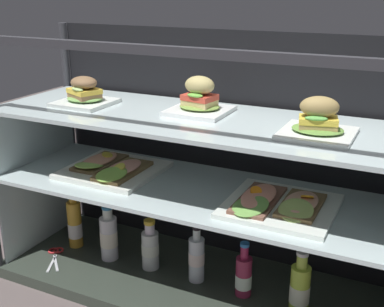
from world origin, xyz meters
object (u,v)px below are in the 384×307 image
(open_sandwich_tray_far_left, at_px, (278,204))
(kitchen_scissors, at_px, (55,253))
(juice_bottle_front_right_end, at_px, (150,248))
(juice_bottle_back_center, at_px, (196,258))
(plated_roll_sandwich_near_right_corner, at_px, (318,123))
(open_sandwich_tray_far_right, at_px, (112,168))
(juice_bottle_near_post, at_px, (75,224))
(juice_bottle_front_middle, at_px, (244,276))
(juice_bottle_front_second, at_px, (300,288))
(juice_bottle_tucked_behind, at_px, (109,237))
(plated_roll_sandwich_far_left, at_px, (85,94))
(plated_roll_sandwich_right_of_center, at_px, (200,100))

(open_sandwich_tray_far_left, relative_size, kitchen_scissors, 1.94)
(juice_bottle_front_right_end, distance_m, juice_bottle_back_center, 0.20)
(plated_roll_sandwich_near_right_corner, height_order, open_sandwich_tray_far_right, plated_roll_sandwich_near_right_corner)
(juice_bottle_near_post, relative_size, juice_bottle_front_middle, 1.17)
(open_sandwich_tray_far_left, distance_m, juice_bottle_front_second, 0.32)
(juice_bottle_front_middle, xyz_separation_m, kitchen_scissors, (-0.78, -0.08, -0.07))
(plated_roll_sandwich_near_right_corner, distance_m, juice_bottle_front_second, 0.58)
(juice_bottle_near_post, relative_size, juice_bottle_tucked_behind, 1.05)
(plated_roll_sandwich_far_left, bearing_deg, kitchen_scissors, -153.41)
(plated_roll_sandwich_far_left, distance_m, juice_bottle_front_middle, 0.86)
(plated_roll_sandwich_far_left, height_order, open_sandwich_tray_far_left, plated_roll_sandwich_far_left)
(plated_roll_sandwich_right_of_center, xyz_separation_m, juice_bottle_near_post, (-0.55, -0.05, -0.57))
(open_sandwich_tray_far_right, xyz_separation_m, juice_bottle_back_center, (0.35, -0.00, -0.29))
(kitchen_scissors, bearing_deg, juice_bottle_near_post, 72.46)
(juice_bottle_front_second, bearing_deg, juice_bottle_front_middle, -177.54)
(juice_bottle_front_second, bearing_deg, plated_roll_sandwich_far_left, -179.27)
(juice_bottle_front_middle, bearing_deg, plated_roll_sandwich_near_right_corner, -7.13)
(kitchen_scissors, bearing_deg, plated_roll_sandwich_near_right_corner, 2.78)
(plated_roll_sandwich_near_right_corner, relative_size, kitchen_scissors, 1.19)
(juice_bottle_near_post, bearing_deg, open_sandwich_tray_far_right, -3.09)
(plated_roll_sandwich_right_of_center, distance_m, open_sandwich_tray_far_left, 0.44)
(plated_roll_sandwich_right_of_center, height_order, juice_bottle_near_post, plated_roll_sandwich_right_of_center)
(juice_bottle_tucked_behind, relative_size, juice_bottle_front_middle, 1.11)
(plated_roll_sandwich_right_of_center, distance_m, juice_bottle_tucked_behind, 0.68)
(juice_bottle_tucked_behind, bearing_deg, plated_roll_sandwich_right_of_center, 11.01)
(plated_roll_sandwich_right_of_center, relative_size, kitchen_scissors, 1.13)
(juice_bottle_front_middle, bearing_deg, plated_roll_sandwich_right_of_center, 161.58)
(juice_bottle_back_center, relative_size, juice_bottle_front_middle, 1.09)
(juice_bottle_front_middle, relative_size, kitchen_scissors, 1.16)
(juice_bottle_front_right_end, height_order, juice_bottle_front_second, juice_bottle_front_second)
(plated_roll_sandwich_far_left, distance_m, kitchen_scissors, 0.68)
(juice_bottle_front_middle, bearing_deg, juice_bottle_front_second, 2.46)
(juice_bottle_front_middle, distance_m, juice_bottle_front_second, 0.20)
(open_sandwich_tray_far_right, distance_m, juice_bottle_front_second, 0.80)
(juice_bottle_front_middle, relative_size, juice_bottle_front_second, 0.96)
(plated_roll_sandwich_right_of_center, height_order, juice_bottle_front_right_end, plated_roll_sandwich_right_of_center)
(open_sandwich_tray_far_left, distance_m, juice_bottle_front_middle, 0.33)
(plated_roll_sandwich_near_right_corner, distance_m, open_sandwich_tray_far_left, 0.30)
(plated_roll_sandwich_far_left, xyz_separation_m, juice_bottle_front_middle, (0.63, 0.00, -0.58))
(juice_bottle_front_middle, bearing_deg, juice_bottle_tucked_behind, -179.84)
(open_sandwich_tray_far_left, relative_size, juice_bottle_back_center, 1.52)
(juice_bottle_front_right_end, xyz_separation_m, kitchen_scissors, (-0.40, -0.08, -0.08))
(kitchen_scissors, bearing_deg, juice_bottle_front_right_end, 11.78)
(juice_bottle_tucked_behind, xyz_separation_m, juice_bottle_back_center, (0.38, 0.01, -0.00))
(juice_bottle_tucked_behind, relative_size, juice_bottle_front_right_end, 1.12)
(plated_roll_sandwich_near_right_corner, bearing_deg, open_sandwich_tray_far_left, 178.68)
(open_sandwich_tray_far_right, height_order, juice_bottle_front_middle, open_sandwich_tray_far_right)
(juice_bottle_back_center, relative_size, kitchen_scissors, 1.27)
(plated_roll_sandwich_right_of_center, height_order, kitchen_scissors, plated_roll_sandwich_right_of_center)
(plated_roll_sandwich_far_left, bearing_deg, juice_bottle_back_center, 1.03)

